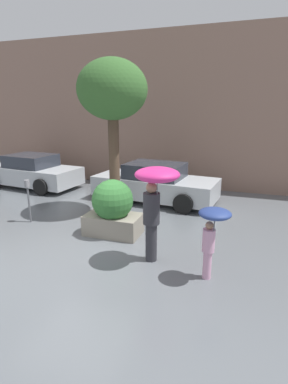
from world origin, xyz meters
TOP-DOWN VIEW (x-y plane):
  - ground_plane at (0.00, 0.00)m, footprint 40.00×40.00m
  - building_facade at (0.00, 6.50)m, footprint 18.00×0.30m
  - planter_box at (0.50, 1.11)m, footprint 1.40×1.04m
  - person_adult at (1.91, 0.05)m, footprint 0.89×0.89m
  - person_child at (3.09, -0.28)m, footprint 0.58×0.58m
  - parked_car_near at (0.68, 4.23)m, footprint 4.37×2.26m
  - parked_car_far at (-4.68, 4.53)m, footprint 4.18×2.24m
  - street_tree at (-0.12, 2.63)m, footprint 1.98×1.98m
  - parking_meter at (-2.08, 1.12)m, footprint 0.14×0.14m

SIDE VIEW (x-z plane):
  - ground_plane at x=0.00m, z-range 0.00..0.00m
  - parked_car_far at x=-4.68m, z-range -0.05..1.28m
  - parked_car_near at x=0.68m, z-range -0.05..1.28m
  - planter_box at x=0.50m, z-range -0.03..1.40m
  - parking_meter at x=-2.08m, z-range 0.27..1.50m
  - person_child at x=3.09m, z-range 0.34..1.76m
  - person_adult at x=1.91m, z-range 0.51..2.54m
  - building_facade at x=0.00m, z-range 0.00..6.00m
  - street_tree at x=-0.12m, z-range 1.31..5.79m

